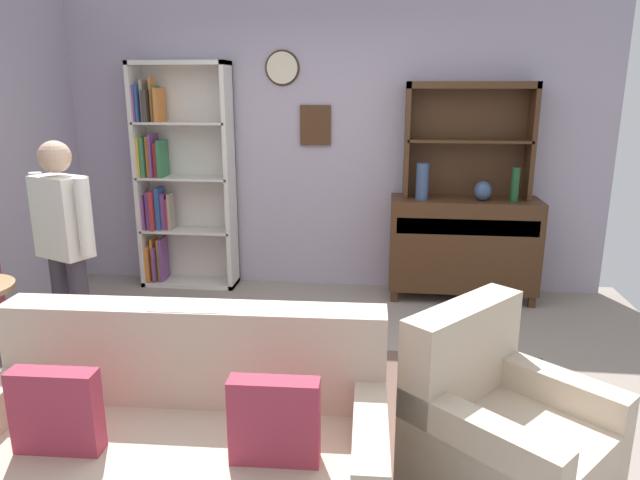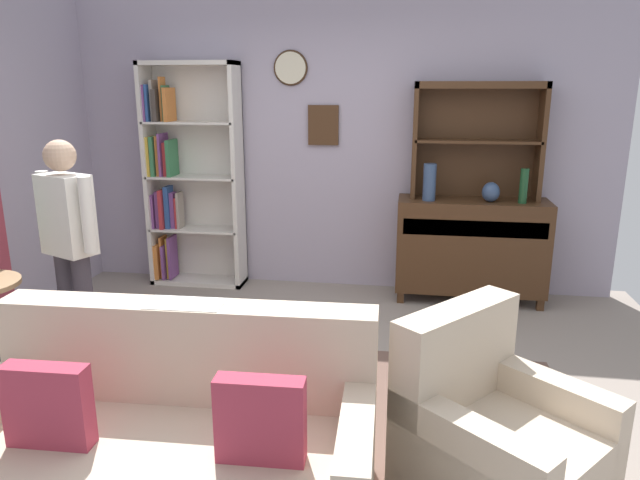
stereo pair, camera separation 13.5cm
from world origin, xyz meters
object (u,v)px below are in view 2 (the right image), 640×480
Objects in this scene: sideboard at (471,245)px; coffee_table at (223,359)px; vase_tall at (429,182)px; sideboard_hutch at (478,125)px; armchair_floral at (496,442)px; bottle_wine at (524,186)px; book_stack at (205,347)px; vase_round at (491,192)px; couch_floral at (172,449)px; bookshelf at (186,178)px; potted_plant_small at (35,333)px; person_reading at (69,241)px.

coffee_table is (-1.59, -2.18, -0.16)m from sideboard.
sideboard is at bearing 11.63° from vase_tall.
sideboard_hutch is at bearing 90.00° from sideboard.
coffee_table is (-1.47, 0.49, 0.06)m from armchair_floral.
bottle_wine reaches higher than book_stack.
vase_tall is 1.46× the size of book_stack.
vase_round reaches higher than couch_floral.
vase_tall is at bearing -4.17° from bookshelf.
couch_floral is (1.10, -3.07, -0.73)m from bookshelf.
armchair_floral is (0.27, -2.59, -0.79)m from vase_tall.
sideboard reaches higher than potted_plant_small.
person_reading reaches higher than vase_tall.
potted_plant_small is at bearing -150.80° from sideboard_hutch.
sideboard_hutch is at bearing 63.19° from couch_floral.
book_stack is at bearing -126.34° from sideboard.
book_stack is at bearing -125.06° from sideboard_hutch.
coffee_table is at bearing 46.15° from book_stack.
vase_round is at bearing 1.49° from vase_tall.
bookshelf is at bearing 178.16° from sideboard.
book_stack is (-1.27, -2.18, -0.62)m from vase_tall.
bottle_wine is 1.36× the size of book_stack.
couch_floral is at bearing -167.74° from armchair_floral.
vase_round is at bearing -27.17° from sideboard.
potted_plant_small is (-2.77, -1.58, -0.90)m from vase_tall.
vase_tall is 0.40× the size of coffee_table.
bookshelf is at bearing -179.49° from sideboard_hutch.
sideboard_hutch is 0.60m from vase_round.
vase_round reaches higher than book_stack.
sideboard is 2.70m from coffee_table.
armchair_floral is at bearing -18.32° from coffee_table.
sideboard is 0.71× the size of couch_floral.
sideboard is 0.69m from bottle_wine.
bottle_wine is 0.97× the size of potted_plant_small.
vase_round is at bearing 50.74° from book_stack.
vase_round is (0.52, 0.01, -0.07)m from vase_tall.
sideboard_hutch is at bearing 25.89° from vase_tall.
vase_tall is 2.72m from armchair_floral.
armchair_floral is 1.55m from coffee_table.
vase_tall is (-0.39, -0.19, -0.48)m from sideboard_hutch.
armchair_floral is at bearing -92.39° from sideboard_hutch.
potted_plant_small is at bearing -154.20° from vase_round.
vase_tall is 0.17× the size of couch_floral.
book_stack is (1.07, -0.49, -0.45)m from person_reading.
vase_tall is 3.31m from potted_plant_small.
person_reading is 1.34m from coffee_table.
potted_plant_small is at bearing -152.33° from sideboard.
couch_floral is 1.69× the size of armchair_floral.
person_reading is at bearing -144.31° from vase_tall.
vase_tall reaches higher than armchair_floral.
vase_tall is at bearing 60.32° from coffee_table.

